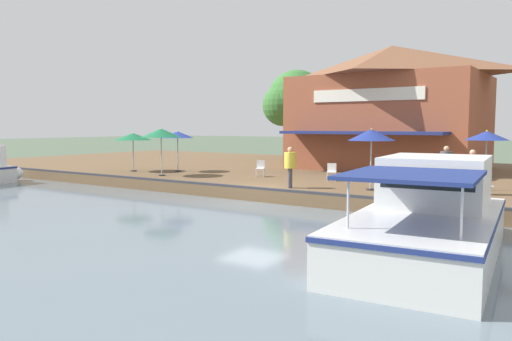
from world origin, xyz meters
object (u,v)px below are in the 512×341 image
(patio_umbrella_near_quay_edge, at_px, (133,137))
(cafe_chair_far_corner_seat, at_px, (260,168))
(cafe_chair_mid_patio, at_px, (332,171))
(person_near_entrance, at_px, (290,162))
(patio_umbrella_back_row, at_px, (487,136))
(cafe_chair_back_row_seat, at_px, (424,180))
(patio_umbrella_mid_patio_left, at_px, (371,135))
(waterfront_restaurant, at_px, (391,106))
(patio_umbrella_mid_patio_right, at_px, (177,135))
(tree_downstream_bank, at_px, (293,101))
(motorboat_second_along, at_px, (432,218))
(patio_umbrella_far_corner, at_px, (161,133))
(person_at_quay_edge, at_px, (472,166))
(person_mid_patio, at_px, (446,161))

(patio_umbrella_near_quay_edge, distance_m, cafe_chair_far_corner_seat, 8.24)
(cafe_chair_mid_patio, distance_m, person_near_entrance, 3.70)
(patio_umbrella_back_row, distance_m, cafe_chair_back_row_seat, 3.22)
(cafe_chair_far_corner_seat, bearing_deg, patio_umbrella_mid_patio_left, 73.14)
(waterfront_restaurant, xyz_separation_m, cafe_chair_mid_patio, (8.91, 0.17, -3.43))
(cafe_chair_back_row_seat, bearing_deg, patio_umbrella_mid_patio_right, -94.26)
(patio_umbrella_near_quay_edge, xyz_separation_m, tree_downstream_bank, (-16.03, 1.69, 2.68))
(motorboat_second_along, bearing_deg, patio_umbrella_mid_patio_left, -147.99)
(patio_umbrella_near_quay_edge, distance_m, patio_umbrella_far_corner, 3.41)
(cafe_chair_mid_patio, bearing_deg, tree_downstream_bank, -144.12)
(waterfront_restaurant, distance_m, cafe_chair_far_corner_seat, 10.53)
(patio_umbrella_far_corner, distance_m, person_at_quay_edge, 15.44)
(patio_umbrella_near_quay_edge, distance_m, patio_umbrella_mid_patio_right, 2.65)
(motorboat_second_along, bearing_deg, cafe_chair_mid_patio, -142.09)
(cafe_chair_mid_patio, bearing_deg, person_at_quay_edge, 77.49)
(patio_umbrella_back_row, bearing_deg, patio_umbrella_mid_patio_right, -87.65)
(waterfront_restaurant, height_order, patio_umbrella_mid_patio_right, waterfront_restaurant)
(cafe_chair_far_corner_seat, relative_size, cafe_chair_back_row_seat, 1.00)
(waterfront_restaurant, height_order, motorboat_second_along, waterfront_restaurant)
(cafe_chair_back_row_seat, relative_size, motorboat_second_along, 0.10)
(cafe_chair_back_row_seat, bearing_deg, motorboat_second_along, 16.77)
(cafe_chair_back_row_seat, relative_size, person_mid_patio, 0.47)
(cafe_chair_mid_patio, bearing_deg, patio_umbrella_mid_patio_left, 50.73)
(patio_umbrella_near_quay_edge, distance_m, tree_downstream_bank, 16.34)
(patio_umbrella_mid_patio_right, height_order, patio_umbrella_back_row, patio_umbrella_back_row)
(patio_umbrella_far_corner, xyz_separation_m, tree_downstream_bank, (-17.01, -1.57, 2.43))
(patio_umbrella_back_row, distance_m, patio_umbrella_far_corner, 15.84)
(patio_umbrella_back_row, relative_size, motorboat_second_along, 0.29)
(motorboat_second_along, bearing_deg, patio_umbrella_far_corner, -111.88)
(person_at_quay_edge, bearing_deg, cafe_chair_far_corner_seat, -96.42)
(patio_umbrella_mid_patio_right, bearing_deg, cafe_chair_far_corner_seat, 92.21)
(patio_umbrella_mid_patio_left, bearing_deg, waterfront_restaurant, -164.77)
(patio_umbrella_back_row, height_order, cafe_chair_mid_patio, patio_umbrella_back_row)
(patio_umbrella_near_quay_edge, height_order, cafe_chair_back_row_seat, patio_umbrella_near_quay_edge)
(patio_umbrella_back_row, relative_size, cafe_chair_mid_patio, 2.95)
(patio_umbrella_near_quay_edge, bearing_deg, person_mid_patio, 97.99)
(cafe_chair_back_row_seat, distance_m, cafe_chair_mid_patio, 5.13)
(waterfront_restaurant, relative_size, motorboat_second_along, 1.31)
(tree_downstream_bank, bearing_deg, patio_umbrella_mid_patio_right, 2.20)
(patio_umbrella_far_corner, bearing_deg, cafe_chair_back_row_seat, 95.40)
(patio_umbrella_mid_patio_left, bearing_deg, cafe_chair_mid_patio, -129.27)
(person_mid_patio, bearing_deg, person_near_entrance, -52.83)
(person_at_quay_edge, bearing_deg, motorboat_second_along, 3.75)
(patio_umbrella_near_quay_edge, distance_m, person_near_entrance, 11.84)
(patio_umbrella_mid_patio_right, relative_size, cafe_chair_mid_patio, 2.82)
(patio_umbrella_far_corner, xyz_separation_m, cafe_chair_mid_patio, (-2.86, 8.66, -1.82))
(patio_umbrella_near_quay_edge, relative_size, cafe_chair_far_corner_seat, 2.70)
(patio_umbrella_far_corner, bearing_deg, patio_umbrella_back_row, 101.08)
(person_mid_patio, bearing_deg, tree_downstream_bank, -131.38)
(person_near_entrance, relative_size, person_mid_patio, 0.99)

